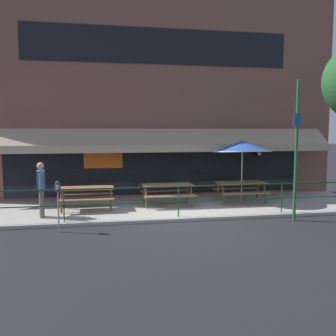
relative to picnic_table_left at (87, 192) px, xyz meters
name	(u,v)px	position (x,y,z in m)	size (l,w,h in m)	color
ground_plane	(180,222)	(2.84, -1.88, -0.71)	(120.00, 120.00, 0.00)	#232326
patio_deck	(169,207)	(2.84, 0.12, -0.66)	(15.00, 4.00, 0.10)	#ADA89E
restaurant_building	(159,93)	(2.84, 2.35, 3.58)	(15.00, 1.60, 8.64)	brown
patio_railing	(179,195)	(2.84, -1.58, 0.09)	(13.84, 0.04, 0.97)	#194723
picnic_table_left	(87,192)	(0.00, 0.00, 0.00)	(1.80, 1.42, 0.76)	brown
picnic_table_centre	(167,189)	(2.82, 0.20, 0.00)	(1.80, 1.42, 0.76)	brown
picnic_table_right	(241,186)	(5.63, 0.29, 0.00)	(1.80, 1.42, 0.76)	brown
patio_umbrella_right	(242,147)	(5.63, 0.26, 1.47)	(2.14, 2.14, 2.38)	#B7B2A8
pedestrian_walking	(41,187)	(-1.33, -0.90, 0.35)	(0.30, 0.61, 1.71)	#665B4C
parking_meter_near	(58,191)	(-0.67, -2.40, 0.44)	(0.15, 0.16, 1.42)	gray
street_sign_pole	(296,149)	(6.33, -2.33, 1.50)	(0.28, 0.09, 4.29)	#1E6033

